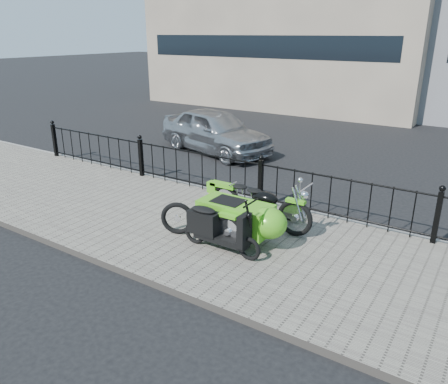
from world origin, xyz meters
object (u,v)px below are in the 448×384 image
Objects in this scene: motorcycle_sidecar at (248,215)px; sedan_car at (215,131)px; spare_tire at (178,218)px; scooter at (216,228)px.

motorcycle_sidecar is 0.56× the size of sedan_car.
spare_tire is at bearing -137.47° from sedan_car.
spare_tire is at bearing 172.14° from scooter.
sedan_car is (-4.21, 5.09, 0.10)m from motorcycle_sidecar.
sedan_car reaches higher than spare_tire.
spare_tire is (-0.94, 0.13, -0.09)m from scooter.
scooter is 2.43× the size of spare_tire.
sedan_car is at bearing 118.25° from spare_tire.
motorcycle_sidecar is 3.65× the size of spare_tire.
motorcycle_sidecar is 0.69m from scooter.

